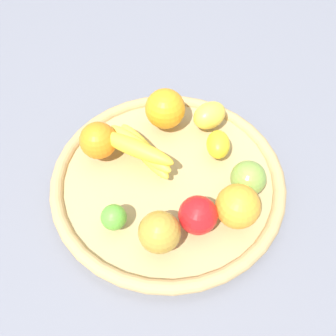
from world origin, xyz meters
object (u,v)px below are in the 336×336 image
at_px(apple_2, 248,178).
at_px(lemon_1, 209,115).
at_px(orange_2, 167,109).
at_px(apple_1, 159,232).
at_px(orange_1, 238,206).
at_px(banana_bunch, 139,149).
at_px(lemon_0, 218,144).
at_px(apple_0, 198,215).
at_px(orange_0, 98,140).
at_px(lime_0, 114,217).

xyz_separation_m(apple_2, lemon_1, (0.05, -0.16, -0.01)).
bearing_deg(orange_2, apple_1, 84.94).
xyz_separation_m(apple_2, orange_1, (0.03, 0.06, 0.01)).
bearing_deg(orange_1, apple_1, 17.03).
bearing_deg(banana_bunch, lemon_0, -175.94).
height_order(apple_0, orange_0, orange_0).
bearing_deg(lemon_0, apple_2, 115.55).
distance_m(apple_2, orange_1, 0.07).
xyz_separation_m(lemon_0, apple_2, (-0.04, 0.09, 0.01)).
bearing_deg(lemon_1, apple_2, 107.43).
xyz_separation_m(orange_2, apple_2, (-0.14, 0.17, -0.01)).
bearing_deg(apple_0, lemon_1, -100.96).
height_order(apple_1, apple_2, apple_1).
bearing_deg(apple_1, orange_1, -162.97).
distance_m(banana_bunch, lemon_0, 0.15).
height_order(apple_1, orange_1, orange_1).
height_order(banana_bunch, lemon_1, banana_bunch).
bearing_deg(apple_2, orange_2, -51.29).
distance_m(lemon_0, orange_0, 0.23).
relative_size(orange_2, lime_0, 1.83).
relative_size(lemon_0, lemon_1, 0.85).
distance_m(banana_bunch, orange_2, 0.11).
relative_size(apple_1, orange_1, 0.91).
height_order(lemon_0, lemon_1, lemon_1).
bearing_deg(lime_0, orange_0, -77.67).
relative_size(banana_bunch, lime_0, 3.52).
relative_size(orange_2, apple_2, 1.28).
xyz_separation_m(orange_2, lemon_1, (-0.09, 0.01, -0.01)).
distance_m(lemon_0, lime_0, 0.25).
bearing_deg(apple_2, lime_0, 14.97).
height_order(orange_2, lemon_1, orange_2).
relative_size(banana_bunch, apple_1, 2.26).
bearing_deg(orange_2, lemon_0, 138.84).
bearing_deg(apple_0, apple_2, -143.46).
distance_m(apple_1, apple_2, 0.19).
height_order(apple_1, apple_0, apple_1).
bearing_deg(banana_bunch, orange_1, 140.36).
xyz_separation_m(orange_0, orange_1, (-0.24, 0.16, 0.00)).
xyz_separation_m(lemon_1, orange_1, (-0.02, 0.22, 0.01)).
bearing_deg(apple_1, apple_0, -155.71).
height_order(apple_2, lemon_1, apple_2).
distance_m(apple_1, orange_0, 0.23).
relative_size(orange_2, orange_1, 1.07).
relative_size(apple_0, orange_0, 0.92).
relative_size(apple_0, apple_2, 1.04).
bearing_deg(lemon_1, banana_bunch, 30.88).
distance_m(orange_2, orange_0, 0.15).
relative_size(lemon_0, orange_2, 0.76).
bearing_deg(apple_2, banana_bunch, -21.65).
relative_size(apple_2, lemon_1, 0.88).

